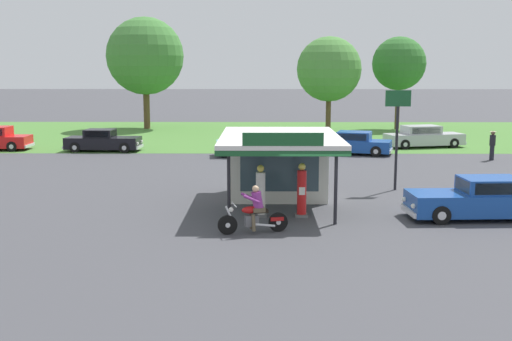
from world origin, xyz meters
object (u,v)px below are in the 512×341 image
Objects in this scene: featured_classic_sedan at (485,200)px; parked_car_back_row_centre_left at (423,137)px; parked_car_second_row_spare at (254,145)px; parked_car_back_row_right at (351,144)px; bystander_chatting_near_pumps at (492,145)px; parked_car_back_row_centre at (103,141)px; gas_pump_nearside at (261,193)px; gas_pump_offside at (302,192)px; motorcycle_with_rider at (254,213)px; roadside_pole_sign at (397,122)px.

featured_classic_sedan is 0.99× the size of parked_car_back_row_centre_left.
parked_car_second_row_spare is 6.24m from parked_car_back_row_right.
bystander_chatting_near_pumps is (5.59, 14.60, 0.25)m from featured_classic_sedan.
featured_classic_sedan reaches higher than parked_car_back_row_centre.
gas_pump_nearside is at bearing -60.54° from parked_car_back_row_centre.
gas_pump_offside is 6.55m from featured_classic_sedan.
parked_car_back_row_centre is (-10.14, 20.63, -0.00)m from motorcycle_with_rider.
featured_classic_sedan is at bearing -82.35° from parked_car_back_row_right.
motorcycle_with_rider is 0.41× the size of parked_car_back_row_right.
parked_car_back_row_centre_left is 1.14× the size of parked_car_back_row_centre.
parked_car_back_row_centre_left is at bearing 111.58° from bystander_chatting_near_pumps.
gas_pump_nearside is at bearing -108.45° from parked_car_back_row_right.
parked_car_back_row_centre_left is (11.17, 20.57, -0.17)m from gas_pump_nearside.
parked_car_second_row_spare is 14.18m from bystander_chatting_near_pumps.
featured_classic_sedan is at bearing -1.91° from gas_pump_offside.
gas_pump_nearside is 8.16m from roadside_pole_sign.
gas_pump_offside is 0.45× the size of roadside_pole_sign.
bystander_chatting_near_pumps is at bearing 50.42° from roadside_pole_sign.
gas_pump_offside is 0.35× the size of featured_classic_sedan.
parked_car_second_row_spare reaches higher than parked_car_back_row_right.
parked_car_back_row_centre_left reaches higher than parked_car_back_row_centre.
gas_pump_nearside is 0.34× the size of featured_classic_sedan.
featured_classic_sedan is 26.10m from parked_car_back_row_centre.
gas_pump_offside reaches higher than parked_car_second_row_spare.
parked_car_back_row_centre is at bearing 167.33° from parked_car_second_row_spare.
gas_pump_nearside is 23.41m from parked_car_back_row_centre_left.
gas_pump_offside is 0.39× the size of parked_car_back_row_centre.
gas_pump_offside reaches higher than bystander_chatting_near_pumps.
parked_car_back_row_centre is at bearing 170.67° from bystander_chatting_near_pumps.
motorcycle_with_rider is at bearing -126.15° from gas_pump_offside.
bystander_chatting_near_pumps is (23.97, -3.94, 0.27)m from parked_car_back_row_centre.
parked_car_second_row_spare is at bearing 90.77° from motorcycle_with_rider.
motorcycle_with_rider is at bearing -129.70° from roadside_pole_sign.
featured_classic_sedan is at bearing -110.96° from bystander_chatting_near_pumps.
roadside_pole_sign is at bearing 50.30° from motorcycle_with_rider.
parked_car_back_row_centre_left is at bearing 21.09° from parked_car_second_row_spare.
parked_car_second_row_spare is 1.00× the size of parked_car_back_row_centre.
gas_pump_nearside is 0.83× the size of motorcycle_with_rider.
parked_car_back_row_centre is at bearing 175.64° from parked_car_back_row_right.
parked_car_back_row_centre is 2.92× the size of bystander_chatting_near_pumps.
roadside_pole_sign reaches higher than featured_classic_sedan.
motorcycle_with_rider is 0.41× the size of featured_classic_sedan.
gas_pump_nearside is at bearing -180.00° from gas_pump_offside.
roadside_pole_sign is at bearing -108.60° from parked_car_back_row_centre_left.
featured_classic_sedan is (8.03, -0.22, -0.19)m from gas_pump_nearside.
parked_car_second_row_spare reaches higher than parked_car_back_row_centre.
parked_car_back_row_centre_left is 1.04× the size of parked_car_back_row_right.
roadside_pole_sign is at bearing -129.58° from bystander_chatting_near_pumps.
roadside_pole_sign is at bearing 48.81° from gas_pump_offside.
parked_car_second_row_spare is (-8.48, 16.31, 0.00)m from featured_classic_sedan.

